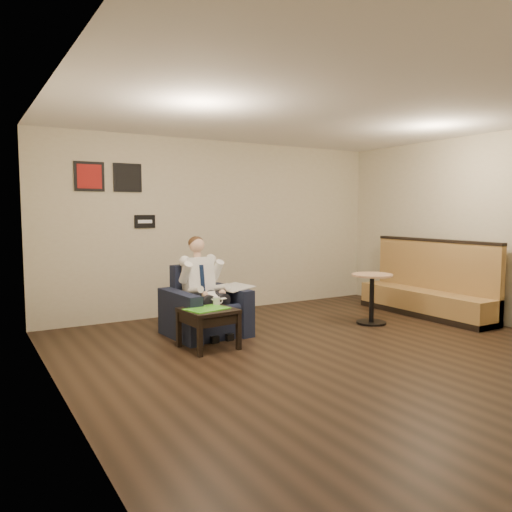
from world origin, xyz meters
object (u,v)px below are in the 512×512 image
side_table (208,328)px  smartphone (205,306)px  armchair (206,301)px  seated_man (210,290)px  cafe_table (372,299)px  coffee_mug (216,301)px  banquette (426,278)px  green_folder (207,309)px

side_table → smartphone: size_ratio=3.93×
armchair → smartphone: (-0.20, -0.42, 0.03)m
seated_man → cafe_table: bearing=-16.1°
side_table → coffee_mug: bearing=38.3°
cafe_table → seated_man: bearing=168.0°
coffee_mug → cafe_table: (2.46, -0.17, -0.17)m
smartphone → banquette: size_ratio=0.06×
green_folder → banquette: banquette is taller
seated_man → banquette: bearing=-12.5°
smartphone → banquette: (3.74, -0.22, 0.11)m
smartphone → armchair: bearing=69.5°
armchair → smartphone: bearing=-120.0°
armchair → banquette: 3.60m
armchair → seated_man: seated_man is taller
armchair → coffee_mug: size_ratio=9.27×
armchair → smartphone: size_ratio=6.29×
seated_man → smartphone: (-0.21, -0.30, -0.14)m
side_table → seated_man: bearing=62.1°
armchair → cafe_table: 2.48m
armchair → coffee_mug: (-0.06, -0.45, 0.08)m
armchair → cafe_table: armchair is taller
armchair → cafe_table: (2.40, -0.63, -0.09)m
seated_man → side_table: (-0.25, -0.48, -0.39)m
armchair → seated_man: 0.21m
side_table → banquette: banquette is taller
side_table → cafe_table: size_ratio=0.80×
armchair → cafe_table: bearing=-18.7°
cafe_table → smartphone: bearing=175.5°
armchair → green_folder: armchair is taller
coffee_mug → armchair: bearing=82.4°
smartphone → cafe_table: (2.60, -0.21, -0.12)m
green_folder → smartphone: bearing=70.6°
armchair → banquette: size_ratio=0.41×
coffee_mug → cafe_table: cafe_table is taller
green_folder → coffee_mug: bearing=38.3°
seated_man → side_table: seated_man is taller
seated_man → green_folder: size_ratio=2.60×
coffee_mug → banquette: size_ratio=0.04×
seated_man → smartphone: 0.39m
side_table → banquette: (3.78, -0.04, 0.35)m
seated_man → banquette: 3.57m
armchair → side_table: size_ratio=1.60×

